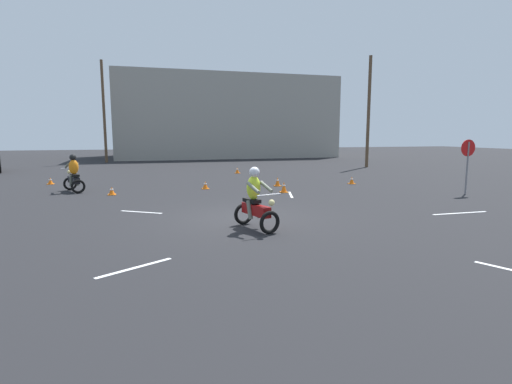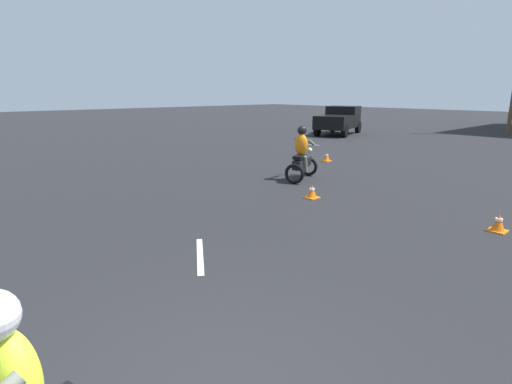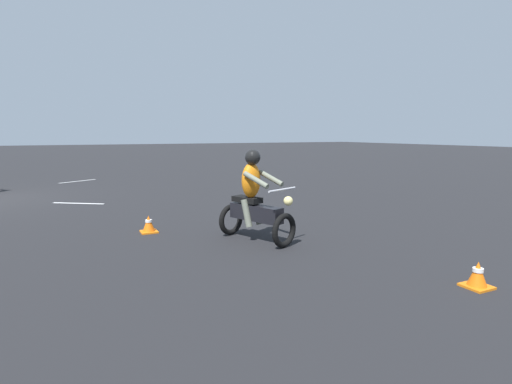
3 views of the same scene
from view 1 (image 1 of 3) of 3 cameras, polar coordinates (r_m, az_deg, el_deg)
The scene contains 18 objects.
ground_plane at distance 12.06m, azimuth -2.19°, elevation -3.77°, with size 120.00×120.00×0.00m, color black.
motorcycle_rider_foreground at distance 10.59m, azimuth -0.10°, elevation -1.44°, with size 0.99×1.56×1.66m.
motorcycle_rider_background at distance 19.23m, azimuth -24.60°, elevation 2.16°, with size 1.10×1.54×1.66m.
stop_sign at distance 18.91m, azimuth 28.00°, elevation 4.63°, with size 0.70×0.08×2.30m.
traffic_cone_near_left at distance 18.62m, azimuth -7.25°, elevation 0.96°, with size 0.32×0.32×0.36m.
traffic_cone_near_right at distance 19.53m, azimuth 3.09°, elevation 1.46°, with size 0.32×0.32×0.43m.
traffic_cone_mid_center at distance 20.94m, azimuth 13.53°, elevation 1.61°, with size 0.32×0.32×0.37m.
traffic_cone_mid_left at distance 17.38m, azimuth 4.01°, elevation 0.67°, with size 0.32×0.32×0.47m.
traffic_cone_far_right at distance 22.75m, azimuth -27.31°, elevation 1.39°, with size 0.32×0.32×0.34m.
traffic_cone_far_center at distance 26.01m, azimuth -2.68°, elevation 3.10°, with size 0.32×0.32×0.39m.
traffic_cone_far_left at distance 17.70m, azimuth -19.91°, elevation 0.12°, with size 0.32×0.32×0.34m.
lane_stripe_e at distance 14.41m, azimuth 27.12°, elevation -2.69°, with size 0.10×2.03×0.01m, color silver.
lane_stripe_n at distance 16.79m, azimuth 4.97°, elevation -0.38°, with size 0.10×1.72×0.01m, color silver.
lane_stripe_nw at distance 13.53m, azimuth -16.08°, elevation -2.76°, with size 0.10×1.52×0.01m, color silver.
lane_stripe_sw at distance 8.02m, azimuth -16.86°, elevation -10.31°, with size 0.10×1.59×0.01m, color silver.
utility_pole_near at distance 32.05m, azimuth 15.78°, elevation 10.89°, with size 0.24×0.24×8.34m, color brown.
utility_pole_far at distance 38.51m, azimuth -20.90°, elevation 10.63°, with size 0.24×0.24×8.97m, color brown.
building_backdrop at distance 46.49m, azimuth -4.68°, elevation 10.48°, with size 23.48×11.44×8.72m, color gray.
Camera 1 is at (-2.87, -11.44, 2.50)m, focal length 28.00 mm.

